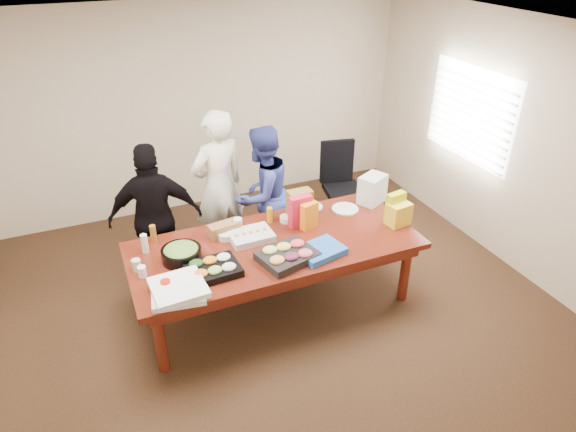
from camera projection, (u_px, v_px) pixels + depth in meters
name	position (u px, v px, depth m)	size (l,w,h in m)	color
floor	(276.00, 304.00, 5.29)	(5.50, 5.00, 0.02)	#47301E
ceiling	(272.00, 32.00, 3.93)	(5.50, 5.00, 0.02)	white
wall_back	(203.00, 108.00, 6.60)	(5.50, 0.04, 2.70)	beige
wall_front	(453.00, 388.00, 2.62)	(5.50, 0.04, 2.70)	beige
wall_right	(507.00, 143.00, 5.55)	(0.04, 5.00, 2.70)	beige
window_panel	(470.00, 114.00, 5.94)	(0.03, 1.40, 1.10)	white
window_blinds	(467.00, 115.00, 5.93)	(0.04, 1.36, 1.00)	beige
conference_table	(276.00, 274.00, 5.10)	(2.80, 1.20, 0.75)	#4C1C0F
office_chair	(343.00, 187.00, 6.47)	(0.53, 0.53, 1.03)	black
person_center	(219.00, 187.00, 5.64)	(0.65, 0.43, 1.79)	white
person_right	(262.00, 194.00, 5.69)	(0.77, 0.60, 1.59)	navy
person_left	(156.00, 217.00, 5.22)	(0.95, 0.39, 1.62)	black
veggie_tray	(213.00, 269.00, 4.48)	(0.46, 0.36, 0.07)	black
fruit_tray	(287.00, 256.00, 4.65)	(0.50, 0.39, 0.08)	black
sheet_cake	(251.00, 236.00, 4.95)	(0.41, 0.31, 0.07)	silver
salad_bowl	(182.00, 254.00, 4.64)	(0.37, 0.37, 0.12)	black
chip_bag_blue	(320.00, 251.00, 4.74)	(0.43, 0.32, 0.06)	blue
chip_bag_red	(300.00, 211.00, 5.11)	(0.23, 0.09, 0.34)	red
chip_bag_yellow	(395.00, 207.00, 5.20)	(0.21, 0.09, 0.32)	#C6D411
chip_bag_orange	(309.00, 216.00, 5.09)	(0.18, 0.08, 0.28)	orange
mayo_jar	(238.00, 225.00, 5.08)	(0.09, 0.09, 0.14)	white
mustard_bottle	(270.00, 215.00, 5.22)	(0.06, 0.06, 0.17)	#D2970B
dressing_bottle	(153.00, 234.00, 4.88)	(0.06, 0.06, 0.19)	brown
ranch_bottle	(145.00, 243.00, 4.73)	(0.06, 0.06, 0.19)	silver
banana_bunch	(303.00, 214.00, 5.31)	(0.25, 0.15, 0.08)	gold
bread_loaf	(224.00, 229.00, 5.02)	(0.31, 0.14, 0.13)	brown
kraft_bag	(300.00, 205.00, 5.24)	(0.25, 0.14, 0.33)	brown
red_cup	(166.00, 286.00, 4.23)	(0.08, 0.08, 0.11)	#B01704
clear_cup_a	(142.00, 272.00, 4.42)	(0.07, 0.07, 0.10)	white
clear_cup_b	(137.00, 265.00, 4.50)	(0.08, 0.08, 0.11)	silver
pizza_box_lower	(178.00, 291.00, 4.23)	(0.43, 0.43, 0.05)	white
pizza_box_upper	(179.00, 288.00, 4.19)	(0.43, 0.43, 0.05)	white
plate_a	(345.00, 209.00, 5.48)	(0.29, 0.29, 0.02)	white
plate_b	(312.00, 207.00, 5.53)	(0.22, 0.22, 0.01)	silver
dip_bowl_a	(286.00, 219.00, 5.26)	(0.14, 0.14, 0.06)	white
dip_bowl_b	(226.00, 235.00, 4.97)	(0.16, 0.16, 0.07)	silver
grocery_bag_white	(372.00, 189.00, 5.56)	(0.30, 0.21, 0.32)	silver
grocery_bag_yellow	(399.00, 214.00, 5.17)	(0.24, 0.16, 0.24)	yellow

